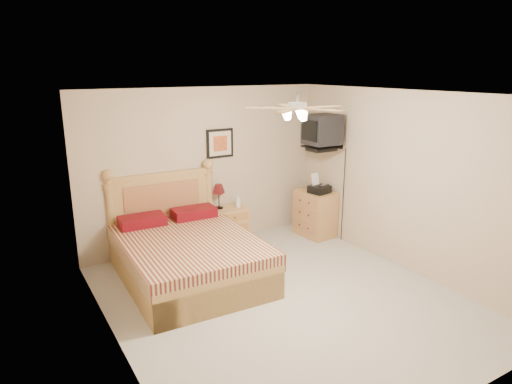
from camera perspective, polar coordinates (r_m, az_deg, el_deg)
floor at (r=5.82m, az=3.43°, el=-13.25°), size 4.50×4.50×0.00m
ceiling at (r=5.12m, az=3.88°, el=12.14°), size 4.00×4.50×0.04m
wall_back at (r=7.25m, az=-6.47°, el=3.02°), size 4.00×0.04×2.50m
wall_front at (r=3.82m, az=23.32°, el=-9.61°), size 4.00×0.04×2.50m
wall_left at (r=4.57m, az=-17.63°, el=-5.01°), size 0.04×4.50×2.50m
wall_right at (r=6.64m, az=18.03°, el=1.23°), size 0.04×4.50×2.50m
bed at (r=6.10m, az=-8.49°, el=-4.75°), size 1.73×2.23×1.41m
nightstand at (r=7.42m, az=-3.40°, el=-4.25°), size 0.58×0.44×0.60m
table_lamp at (r=7.27m, az=-4.67°, el=-0.54°), size 0.22×0.22×0.40m
lotion_bottle at (r=7.32m, az=-2.27°, el=-1.11°), size 0.11×0.11×0.22m
framed_picture at (r=7.27m, az=-4.54°, el=6.08°), size 0.46×0.04×0.46m
dresser at (r=7.81m, az=7.39°, el=-2.67°), size 0.50×0.69×0.77m
fax_machine at (r=7.58m, az=7.95°, el=1.06°), size 0.35×0.37×0.32m
magazine_lower at (r=7.85m, az=6.29°, el=0.52°), size 0.30×0.35×0.03m
magazine_upper at (r=7.87m, az=6.35°, el=0.73°), size 0.30×0.35×0.02m
wall_tv at (r=7.31m, az=9.17°, el=7.49°), size 0.56×0.46×0.58m
ceiling_fan at (r=4.97m, az=5.18°, el=10.40°), size 1.14×1.14×0.28m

